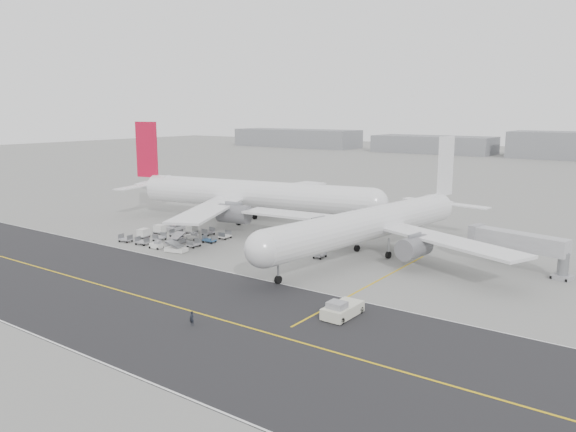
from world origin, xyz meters
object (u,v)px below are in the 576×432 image
Objects in this scene: jet_bridge at (519,243)px; pushback_tug at (342,310)px; airliner_b at (372,223)px; ground_crew_a at (192,318)px; airliner_a at (248,194)px.

pushback_tug is at bearing -97.32° from jet_bridge.
pushback_tug is (10.95, -28.97, -4.81)m from airliner_b.
jet_bridge is at bearing 62.03° from ground_crew_a.
ground_crew_a is at bearing -84.15° from airliner_b.
jet_bridge is at bearing 71.16° from pushback_tug.
jet_bridge reaches higher than ground_crew_a.
airliner_a is 3.86× the size of jet_bridge.
airliner_b is 42.09m from ground_crew_a.
airliner_b is at bearing -154.51° from jet_bridge.
jet_bridge is (59.59, -4.80, -2.11)m from airliner_a.
airliner_b is 32.52× the size of ground_crew_a.
pushback_tug is at bearing 44.77° from ground_crew_a.
airliner_b is 31.34m from pushback_tug.
airliner_a reaches higher than airliner_b.
airliner_a is 36.36× the size of ground_crew_a.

